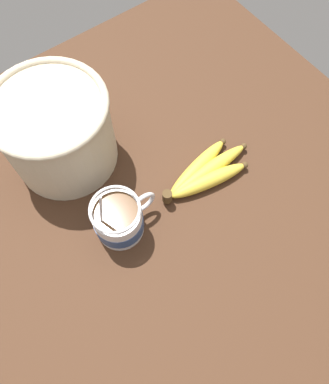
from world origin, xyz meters
TOP-DOWN VIEW (x-y plane):
  - table at (0.00, 0.00)cm, footprint 110.67×110.67cm
  - coffee_mug at (-7.55, 3.59)cm, footprint 13.43×9.69cm
  - banana_bunch at (13.37, 2.79)cm, footprint 22.79×10.47cm
  - woven_basket at (-7.69, 24.70)cm, footprint 23.04×23.04cm

SIDE VIEW (x-z plane):
  - table at x=0.00cm, z-range 0.00..2.77cm
  - banana_bunch at x=13.37cm, z-range 2.32..6.42cm
  - coffee_mug at x=-7.55cm, z-range -1.57..15.97cm
  - woven_basket at x=-7.69cm, z-range 3.16..21.45cm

